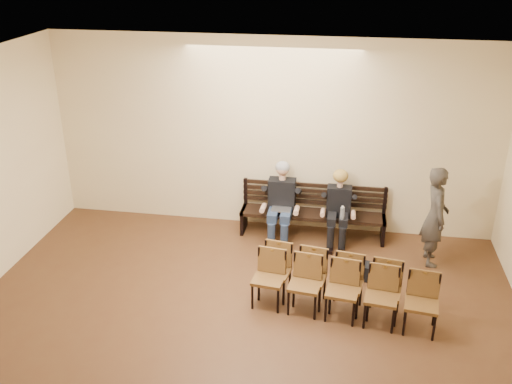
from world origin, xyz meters
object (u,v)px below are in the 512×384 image
(passerby, at_px, (436,209))
(bag, at_px, (361,270))
(seated_woman, at_px, (338,210))
(water_bottle, at_px, (342,219))
(chair_row_front, at_px, (342,292))
(laptop, at_px, (281,211))
(seated_man, at_px, (281,201))
(bench, at_px, (312,224))
(chair_row_back, at_px, (328,282))

(passerby, bearing_deg, bag, 115.69)
(seated_woman, xyz_separation_m, water_bottle, (0.07, -0.29, -0.04))
(water_bottle, distance_m, chair_row_front, 1.98)
(chair_row_front, bearing_deg, laptop, 125.37)
(seated_man, xyz_separation_m, laptop, (0.02, -0.15, -0.13))
(bench, height_order, chair_row_back, chair_row_back)
(bench, xyz_separation_m, laptop, (-0.54, -0.27, 0.35))
(bag, distance_m, chair_row_front, 1.17)
(water_bottle, bearing_deg, laptop, 172.28)
(seated_man, bearing_deg, chair_row_front, -62.90)
(water_bottle, relative_size, passerby, 0.13)
(bag, height_order, passerby, passerby)
(laptop, distance_m, chair_row_front, 2.41)
(chair_row_front, bearing_deg, chair_row_back, 140.25)
(bench, distance_m, laptop, 0.70)
(chair_row_front, bearing_deg, water_bottle, 99.14)
(seated_man, height_order, laptop, seated_man)
(bench, xyz_separation_m, chair_row_front, (0.60, -2.38, 0.20))
(bag, height_order, chair_row_back, chair_row_back)
(passerby, xyz_separation_m, chair_row_back, (-1.63, -1.55, -0.55))
(seated_woman, height_order, laptop, seated_woman)
(water_bottle, height_order, chair_row_back, chair_row_back)
(bench, relative_size, chair_row_back, 1.26)
(bench, bearing_deg, seated_woman, -14.82)
(seated_man, distance_m, chair_row_front, 2.55)
(water_bottle, bearing_deg, bag, -67.92)
(laptop, xyz_separation_m, passerby, (2.56, -0.33, 0.40))
(passerby, bearing_deg, water_bottle, 77.26)
(water_bottle, height_order, chair_row_front, chair_row_front)
(seated_woman, xyz_separation_m, passerby, (1.56, -0.48, 0.36))
(bag, relative_size, chair_row_back, 0.17)
(water_bottle, xyz_separation_m, bag, (0.36, -0.88, -0.44))
(seated_man, bearing_deg, bag, -38.99)
(bench, height_order, passerby, passerby)
(bench, bearing_deg, passerby, -16.58)
(seated_woman, bearing_deg, chair_row_front, -86.34)
(chair_row_back, bearing_deg, seated_man, 123.86)
(seated_woman, height_order, chair_row_front, seated_woman)
(chair_row_front, bearing_deg, seated_man, 124.17)
(seated_woman, height_order, chair_row_back, seated_woman)
(bench, distance_m, bag, 1.56)
(seated_man, height_order, water_bottle, seated_man)
(seated_woman, distance_m, passerby, 1.67)
(chair_row_back, bearing_deg, water_bottle, 94.35)
(bench, xyz_separation_m, seated_woman, (0.45, -0.12, 0.39))
(seated_woman, height_order, water_bottle, seated_woman)
(passerby, height_order, chair_row_back, passerby)
(bench, distance_m, passerby, 2.23)
(seated_woman, xyz_separation_m, chair_row_front, (0.14, -2.26, -0.19))
(bag, relative_size, passerby, 0.18)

